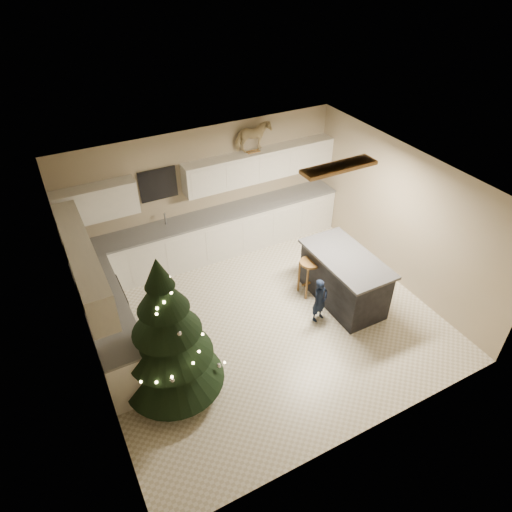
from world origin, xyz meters
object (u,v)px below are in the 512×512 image
object	(u,v)px
bar_stool	(310,269)
toddler	(320,300)
island	(344,279)
christmas_tree	(169,341)
rocking_horse	(253,137)

from	to	relation	value
bar_stool	toddler	distance (m)	0.71
island	christmas_tree	distance (m)	3.40
island	toddler	bearing A→B (deg)	-161.40
island	christmas_tree	size ratio (longest dim) A/B	0.71
rocking_horse	island	bearing A→B (deg)	-167.55
toddler	rocking_horse	distance (m)	3.31
island	bar_stool	size ratio (longest dim) A/B	2.37
bar_stool	toddler	bearing A→B (deg)	-108.68
island	rocking_horse	xyz separation A→B (m)	(-0.50, 2.49, 1.83)
island	bar_stool	distance (m)	0.62
christmas_tree	rocking_horse	bearing A→B (deg)	46.11
christmas_tree	bar_stool	bearing A→B (deg)	17.11
island	rocking_horse	distance (m)	3.13
island	christmas_tree	bearing A→B (deg)	-172.28
bar_stool	christmas_tree	bearing A→B (deg)	-162.89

